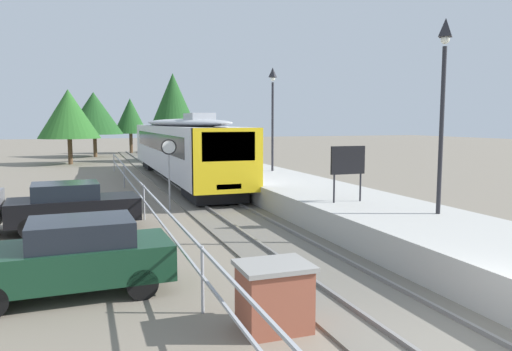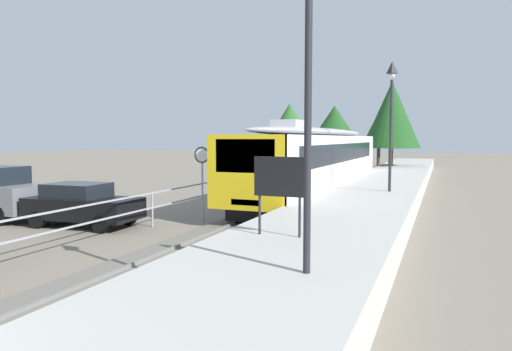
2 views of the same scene
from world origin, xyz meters
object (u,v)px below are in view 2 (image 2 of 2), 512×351
at_px(commuter_train, 319,156).
at_px(speed_limit_sign, 202,165).
at_px(platform_notice_board, 279,179).
at_px(platform_lamp_near_end, 309,43).
at_px(platform_lamp_mid_platform, 391,101).
at_px(parked_hatchback_black, 82,204).

bearing_deg(commuter_train, speed_limit_sign, -103.42).
distance_m(platform_notice_board, speed_limit_sign, 7.16).
xyz_separation_m(commuter_train, speed_limit_sign, (-2.14, -8.96, -0.02)).
bearing_deg(platform_lamp_near_end, commuter_train, 103.59).
xyz_separation_m(platform_lamp_mid_platform, parked_hatchback_black, (-9.73, -7.18, -3.83)).
relative_size(platform_notice_board, parked_hatchback_black, 0.44).
height_order(speed_limit_sign, parked_hatchback_black, speed_limit_sign).
bearing_deg(platform_notice_board, platform_lamp_near_end, -62.29).
distance_m(platform_lamp_mid_platform, platform_notice_board, 10.49).
xyz_separation_m(platform_notice_board, parked_hatchback_black, (-8.35, 2.93, -1.40)).
bearing_deg(platform_lamp_near_end, platform_lamp_mid_platform, 90.00).
bearing_deg(platform_lamp_near_end, parked_hatchback_black, 150.30).
height_order(platform_lamp_mid_platform, parked_hatchback_black, platform_lamp_mid_platform).
xyz_separation_m(speed_limit_sign, parked_hatchback_black, (-3.52, -2.36, -1.33)).
relative_size(speed_limit_sign, parked_hatchback_black, 0.69).
height_order(commuter_train, platform_notice_board, commuter_train).
bearing_deg(platform_notice_board, commuter_train, 100.73).
bearing_deg(platform_lamp_mid_platform, speed_limit_sign, -142.20).
height_order(platform_lamp_near_end, platform_notice_board, platform_lamp_near_end).
xyz_separation_m(platform_lamp_near_end, platform_lamp_mid_platform, (0.00, 12.73, 0.00)).
distance_m(speed_limit_sign, parked_hatchback_black, 4.44).
distance_m(commuter_train, speed_limit_sign, 9.21).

